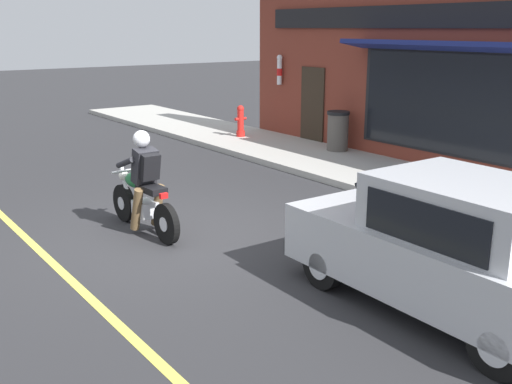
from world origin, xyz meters
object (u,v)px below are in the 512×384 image
object	(u,v)px
motorcycle_with_rider	(144,190)
car_hatchback	(450,247)
trash_bin	(338,131)
fire_hydrant	(241,121)

from	to	relation	value
motorcycle_with_rider	car_hatchback	size ratio (longest dim) A/B	0.53
trash_bin	motorcycle_with_rider	bearing A→B (deg)	-159.33
car_hatchback	trash_bin	distance (m)	8.53
fire_hydrant	trash_bin	bearing A→B (deg)	-74.98
motorcycle_with_rider	fire_hydrant	world-z (taller)	motorcycle_with_rider
car_hatchback	fire_hydrant	world-z (taller)	car_hatchback
motorcycle_with_rider	trash_bin	size ratio (longest dim) A/B	2.06
motorcycle_with_rider	fire_hydrant	xyz separation A→B (m)	(5.67, 5.51, -0.11)
fire_hydrant	car_hatchback	bearing A→B (deg)	-112.43
car_hatchback	trash_bin	xyz separation A→B (m)	(4.95, 6.94, -0.13)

